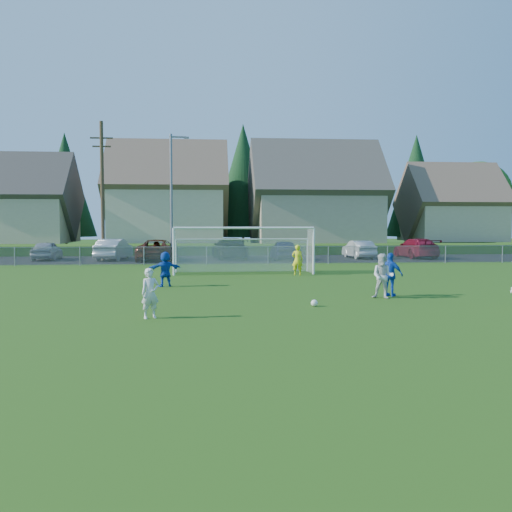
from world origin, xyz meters
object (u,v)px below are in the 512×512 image
Objects in this scene: soccer_ball at (314,303)px; goalkeeper at (297,260)px; player_white_a at (150,293)px; car_e at (284,250)px; car_a at (47,251)px; player_blue_a at (390,275)px; car_c at (158,250)px; soccer_goal at (243,243)px; player_white_b at (383,276)px; player_blue_b at (165,269)px; car_g at (416,248)px; car_b at (114,249)px; car_d at (230,248)px; car_f at (359,249)px.

goalkeeper is (1.17, 10.51, 0.68)m from soccer_ball.
car_e is (7.13, 24.20, 0.02)m from player_white_a.
goalkeeper is at bearing 138.16° from car_a.
soccer_ball is at bearing 76.15° from player_blue_a.
car_c is 0.74× the size of soccer_goal.
player_white_b is 23.00m from car_c.
car_c reaches higher than player_blue_b.
player_white_a is at bearing -160.50° from soccer_ball.
player_white_a is 30.91m from car_g.
soccer_ball is 23.48m from car_c.
soccer_ball is 0.14× the size of player_blue_a.
car_b is (-11.53, 12.88, -0.01)m from goalkeeper.
player_blue_a is 0.29× the size of car_c.
car_d is 0.74× the size of soccer_goal.
soccer_goal is (13.67, -11.60, 0.93)m from car_a.
car_d is at bearing 177.29° from car_a.
player_blue_a is 0.22× the size of soccer_goal.
car_e is (17.32, -1.19, 0.04)m from car_a.
player_white_a reaches higher than car_f.
car_e reaches higher than soccer_ball.
car_f is at bearing 50.46° from soccer_goal.
car_d is 1.06× the size of car_g.
soccer_goal is at bearing 71.43° from car_e.
car_g is at bearing -172.91° from car_e.
player_white_b is 24.09m from car_g.
player_blue_a is 0.37× the size of car_e.
car_g reaches higher than car_f.
car_b is at bearing 113.90° from soccer_ball.
car_a is at bearing -3.98° from car_f.
car_b reaches higher than soccer_ball.
player_blue_b reaches higher than soccer_ball.
soccer_ball is at bearing 109.79° from car_c.
car_c is at bearing 68.91° from player_white_a.
car_d reaches higher than player_white_b.
player_blue_a is 20.30m from car_e.
car_d is 1.34× the size of car_f.
car_g is at bearing -153.66° from player_blue_b.
player_white_b is 20.84m from car_e.
player_white_a reaches higher than car_a.
car_b is at bearing -3.23° from car_f.
car_d reaches higher than car_b.
player_white_a is at bearing 97.08° from car_c.
car_c is at bearing 169.78° from car_b.
player_white_a is at bearing 77.09° from car_d.
car_f is at bearing 174.19° from car_d.
goalkeeper is 20.98m from car_a.
player_white_a is 0.33× the size of car_e.
car_c is 9.19m from car_e.
car_d is 14.46m from car_g.
player_blue_a is at bearing -0.54° from player_white_a.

